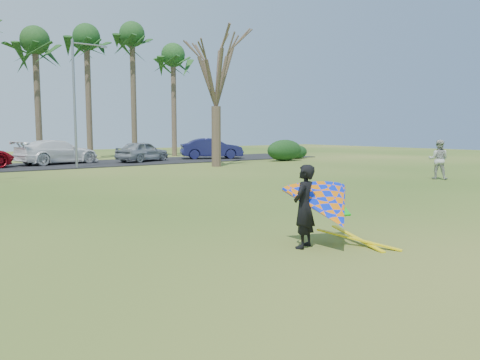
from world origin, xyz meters
TOP-DOWN VIEW (x-y plane):
  - ground at (0.00, 0.00)m, footprint 100.00×100.00m
  - parking_strip at (0.00, 25.00)m, footprint 46.00×7.00m
  - palm_6 at (2.00, 31.00)m, footprint 4.84×4.84m
  - palm_7 at (6.00, 31.00)m, footprint 4.84×4.84m
  - palm_8 at (10.00, 31.00)m, footprint 4.84×4.84m
  - palm_9 at (14.00, 31.00)m, footprint 4.84×4.84m
  - bare_tree_right at (10.00, 18.00)m, footprint 6.27×6.27m
  - streetlight at (2.16, 22.00)m, footprint 2.28×0.18m
  - hedge_near at (17.50, 19.49)m, footprint 3.34×1.52m
  - hedge_far at (20.22, 20.87)m, footprint 2.04×0.96m
  - car_3 at (1.95, 25.98)m, footprint 6.19×3.74m
  - car_4 at (7.80, 24.72)m, footprint 4.84×3.46m
  - car_5 at (14.03, 24.70)m, footprint 5.39×3.69m
  - pedestrian_a at (14.22, 4.63)m, footprint 1.07×1.17m
  - kite_flyer at (-0.29, -1.35)m, footprint 2.13×2.39m

SIDE VIEW (x-z plane):
  - ground at x=0.00m, z-range 0.00..0.00m
  - parking_strip at x=0.00m, z-range 0.00..0.06m
  - hedge_far at x=20.22m, z-range 0.00..1.13m
  - car_4 at x=7.80m, z-range 0.06..1.59m
  - hedge_near at x=17.50m, z-range 0.00..1.67m
  - kite_flyer at x=-0.29m, z-range -0.16..1.86m
  - car_3 at x=1.95m, z-range 0.06..1.74m
  - car_5 at x=14.03m, z-range 0.06..1.74m
  - pedestrian_a at x=14.22m, z-range 0.00..1.95m
  - streetlight at x=2.16m, z-range 0.46..8.46m
  - bare_tree_right at x=10.00m, z-range 1.96..11.17m
  - palm_6 at x=2.00m, z-range 3.75..14.59m
  - palm_9 at x=14.00m, z-range 3.75..14.59m
  - palm_7 at x=6.00m, z-range 4.08..15.62m
  - palm_8 at x=10.00m, z-range 4.40..16.64m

